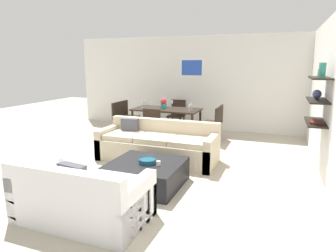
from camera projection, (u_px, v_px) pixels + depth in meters
name	position (u px, v px, depth m)	size (l,w,h in m)	color
ground_plane	(148.00, 164.00, 5.75)	(18.00, 18.00, 0.00)	#BCB29E
back_wall_unit	(208.00, 83.00, 8.59)	(8.40, 0.09, 2.70)	silver
right_wall_shelf_unit	(326.00, 98.00, 4.95)	(0.34, 8.20, 2.70)	silver
sofa_beige	(157.00, 146.00, 5.97)	(2.37, 0.90, 0.78)	beige
loveseat_white	(82.00, 198.00, 3.66)	(1.60, 0.90, 0.78)	white
coffee_table	(146.00, 174.00, 4.74)	(1.12, 1.07, 0.38)	black
decorative_bowl	(148.00, 161.00, 4.67)	(0.29, 0.29, 0.07)	navy
candle_jar	(158.00, 163.00, 4.57)	(0.07, 0.07, 0.07)	silver
dining_table	(167.00, 111.00, 7.82)	(1.75, 0.88, 0.75)	black
dining_chair_right_far	(216.00, 120.00, 7.59)	(0.44, 0.44, 0.88)	black
dining_chair_left_far	(127.00, 114.00, 8.49)	(0.44, 0.44, 0.88)	black
dining_chair_left_near	(120.00, 116.00, 8.12)	(0.44, 0.44, 0.88)	black
dining_chair_head	(177.00, 113.00, 8.63)	(0.44, 0.44, 0.88)	black
dining_chair_foot	(154.00, 124.00, 7.08)	(0.44, 0.44, 0.88)	black
dining_chair_right_near	(213.00, 123.00, 7.23)	(0.44, 0.44, 0.88)	black
wine_glass_left_far	(146.00, 102.00, 8.11)	(0.08, 0.08, 0.18)	silver
wine_glass_right_near	(189.00, 106.00, 7.45)	(0.07, 0.07, 0.16)	silver
wine_glass_left_near	(142.00, 104.00, 7.91)	(0.07, 0.07, 0.16)	silver
wine_glass_right_far	(192.00, 105.00, 7.65)	(0.07, 0.07, 0.17)	silver
wine_glass_head	(172.00, 102.00, 8.13)	(0.08, 0.08, 0.18)	silver
centerpiece_vase	(164.00, 103.00, 7.84)	(0.16, 0.16, 0.27)	teal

